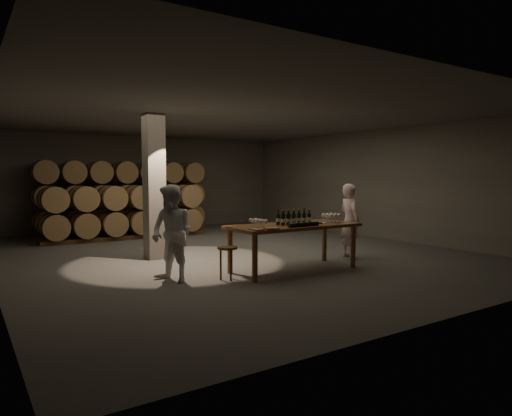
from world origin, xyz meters
TOP-DOWN VIEW (x-y plane):
  - room at (-1.80, 0.20)m, footprint 12.00×12.00m
  - tasting_table at (0.00, -2.50)m, footprint 2.60×1.10m
  - barrel_stack_back at (-0.96, 5.20)m, footprint 5.48×0.95m
  - barrel_stack_front at (-1.35, 3.80)m, footprint 4.70×0.95m
  - bottle_cluster at (0.03, -2.46)m, footprint 0.72×0.22m
  - lying_bottles at (-0.07, -2.90)m, footprint 0.79×0.09m
  - glass_cluster_left at (-0.88, -2.58)m, footprint 0.19×0.41m
  - glass_cluster_right at (0.88, -2.61)m, footprint 0.31×0.31m
  - plate at (0.53, -2.60)m, footprint 0.31×0.31m
  - notebook_near at (-0.84, -2.95)m, footprint 0.29×0.26m
  - notebook_corner at (-1.11, -2.89)m, footprint 0.19×0.25m
  - pen at (-0.76, -2.91)m, footprint 0.15×0.05m
  - stool at (-1.49, -2.52)m, footprint 0.36×0.36m
  - person_man at (1.89, -2.12)m, footprint 0.51×0.67m
  - person_woman at (-2.36, -2.12)m, footprint 0.90×1.00m

SIDE VIEW (x-z plane):
  - stool at x=-1.49m, z-range 0.19..0.78m
  - tasting_table at x=0.00m, z-range 0.35..1.25m
  - barrel_stack_front at x=-1.35m, z-range 0.04..1.61m
  - person_man at x=1.89m, z-range 0.00..1.67m
  - person_woman at x=-2.36m, z-range 0.00..1.69m
  - pen at x=-0.76m, z-range 0.90..0.91m
  - plate at x=0.53m, z-range 0.90..0.92m
  - notebook_corner at x=-1.11m, z-range 0.90..0.92m
  - notebook_near at x=-0.84m, z-range 0.90..0.93m
  - lying_bottles at x=-0.07m, z-range 0.90..0.99m
  - bottle_cluster at x=0.03m, z-range 0.86..1.15m
  - glass_cluster_left at x=-0.88m, z-range 0.94..1.10m
  - glass_cluster_right at x=0.88m, z-range 0.94..1.13m
  - barrel_stack_back at x=-0.96m, z-range 0.04..2.35m
  - room at x=-1.80m, z-range -4.40..7.60m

